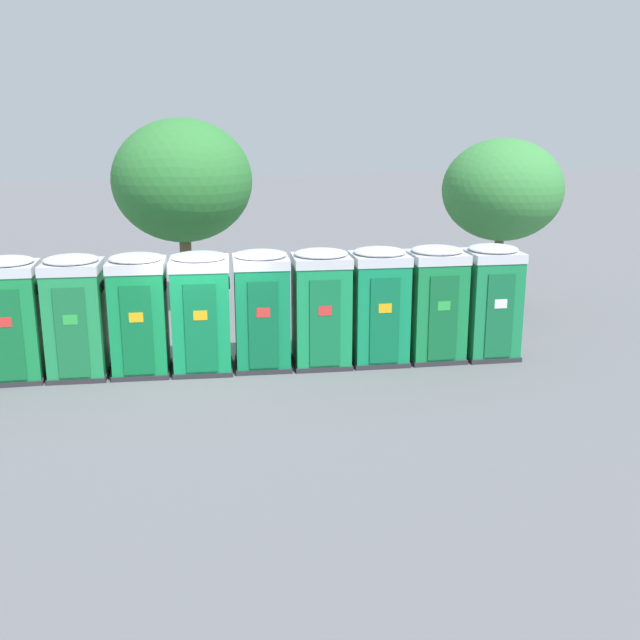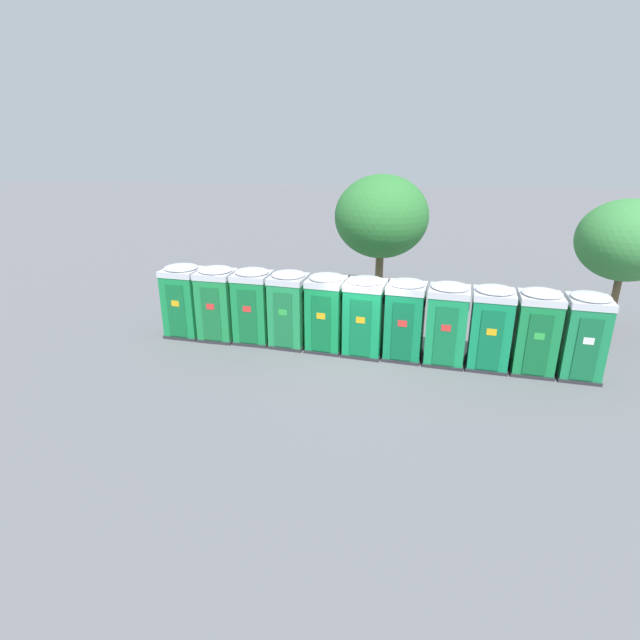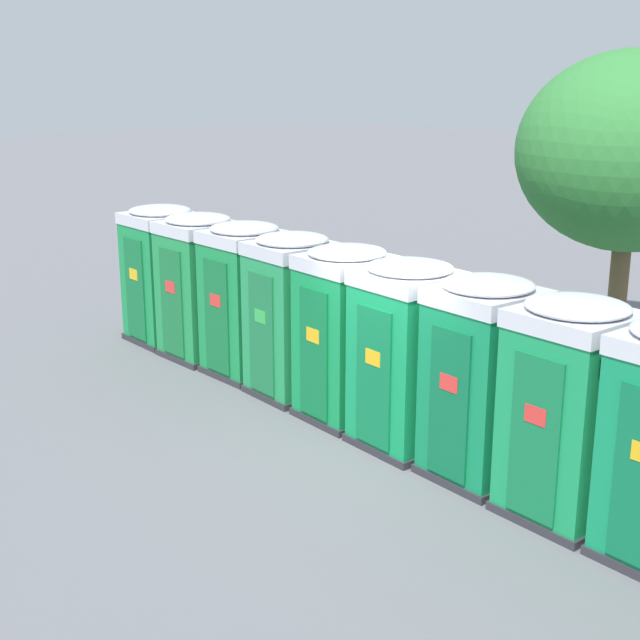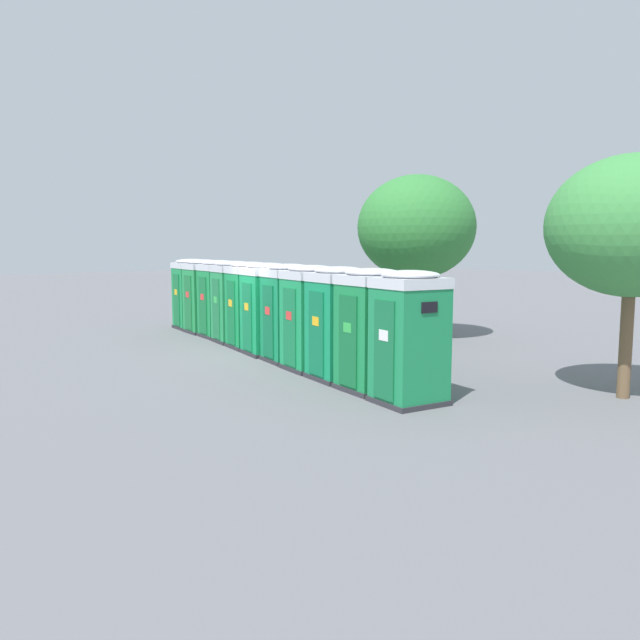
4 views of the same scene
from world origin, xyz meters
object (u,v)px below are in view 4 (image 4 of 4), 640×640
portapotty_4 (249,304)px  portapotty_5 (267,308)px  portapotty_2 (219,298)px  portapotty_8 (339,323)px  portapotty_1 (204,296)px  portapotty_0 (192,293)px  street_tree_0 (416,228)px  portapotty_9 (371,329)px  portapotty_10 (409,337)px  street_tree_1 (633,227)px  portapotty_3 (234,301)px  portapotty_6 (289,312)px  portapotty_7 (311,317)px

portapotty_4 → portapotty_5: 1.27m
portapotty_2 → portapotty_8: size_ratio=1.00×
portapotty_4 → portapotty_1: bearing=172.7°
portapotty_0 → street_tree_0: bearing=34.5°
portapotty_1 → portapotty_9: 10.18m
portapotty_1 → portapotty_9: bearing=-8.0°
portapotty_0 → portapotty_1: bearing=-7.7°
portapotty_1 → portapotty_10: 11.45m
portapotty_1 → street_tree_1: 13.97m
portapotty_0 → portapotty_10: size_ratio=1.00×
portapotty_0 → portapotty_8: size_ratio=1.00×
portapotty_3 → street_tree_1: (11.13, 2.33, 2.07)m
portapotty_9 → street_tree_1: bearing=44.1°
portapotty_9 → street_tree_0: 8.08m
portapotty_1 → portapotty_8: same height
portapotty_4 → street_tree_1: (9.87, 2.52, 2.07)m
portapotty_2 → street_tree_0: bearing=49.4°
portapotty_4 → portapotty_6: 2.55m
portapotty_0 → portapotty_9: size_ratio=1.00×
portapotty_10 → street_tree_0: (-5.89, 6.40, 2.30)m
portapotty_0 → street_tree_0: 8.47m
portapotty_1 → portapotty_9: same height
portapotty_6 → street_tree_0: bearing=98.6°
portapotty_4 → portapotty_7: size_ratio=1.00×
portapotty_3 → street_tree_0: street_tree_0 is taller
portapotty_2 → portapotty_4: bearing=-8.8°
portapotty_4 → portapotty_8: bearing=-8.7°
portapotty_0 → portapotty_8: (10.08, -1.42, 0.00)m
portapotty_2 → portapotty_5: bearing=-9.1°
portapotty_1 → portapotty_9: (10.08, -1.42, 0.00)m
portapotty_1 → portapotty_2: same height
portapotty_1 → street_tree_1: size_ratio=0.54×
portapotty_7 → portapotty_0: bearing=172.0°
portapotty_2 → portapotty_5: (3.77, -0.61, -0.00)m
portapotty_4 → portapotty_5: (1.25, -0.22, -0.00)m
street_tree_0 → portapotty_4: bearing=-107.5°
portapotty_7 → street_tree_1: street_tree_1 is taller
portapotty_3 → portapotty_9: size_ratio=1.00×
portapotty_4 → portapotty_6: bearing=-8.3°
portapotty_4 → portapotty_8: size_ratio=1.00×
portapotty_7 → portapotty_10: (3.78, -0.54, 0.00)m
portapotty_2 → street_tree_1: size_ratio=0.54×
portapotty_3 → portapotty_7: size_ratio=1.00×
portapotty_0 → portapotty_4: 5.09m
portapotty_5 → portapotty_10: (6.30, -0.91, 0.00)m
portapotty_5 → portapotty_8: (3.78, -0.55, 0.00)m
street_tree_1 → portapotty_5: bearing=-162.3°
portapotty_1 → portapotty_4: same height
portapotty_3 → portapotty_6: bearing=-8.5°
portapotty_0 → portapotty_2: bearing=-6.0°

